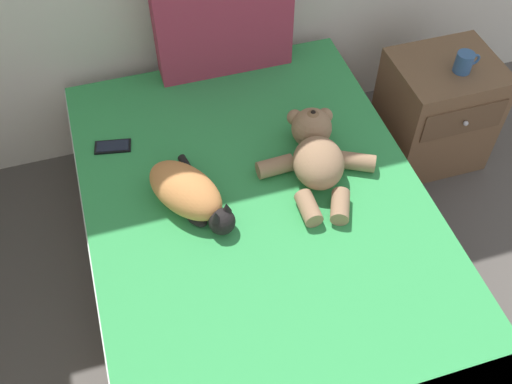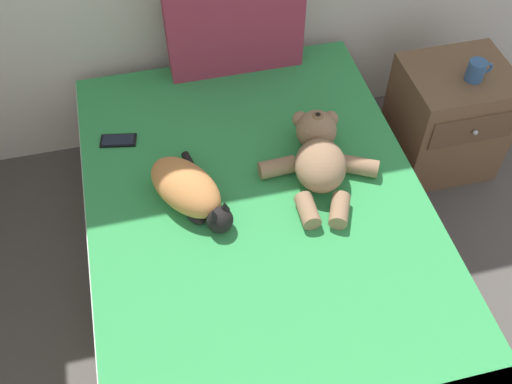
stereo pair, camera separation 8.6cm
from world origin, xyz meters
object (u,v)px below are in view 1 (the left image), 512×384
Objects in this scene: bed at (266,264)px; teddy_bear at (316,154)px; patterned_cushion at (223,23)px; mug at (464,62)px; cat at (189,193)px; nightstand at (436,111)px; cell_phone at (113,147)px.

bed is 0.49m from teddy_bear.
patterned_cushion is 1.09m from mug.
bed is 0.45m from cat.
nightstand is at bearing 28.89° from bed.
bed is at bearing -140.29° from teddy_bear.
nightstand is at bearing 17.25° from cat.
bed is 3.67× the size of nightstand.
cell_phone is 0.28× the size of nightstand.
cat is 0.46m from cell_phone.
patterned_cushion is 1.39× the size of cat.
bed is 17.41× the size of mug.
patterned_cushion is 0.86m from cat.
nightstand is at bearing -20.44° from patterned_cushion.
cat is 2.77× the size of cell_phone.
cell_phone is at bearing -147.11° from patterned_cushion.
nightstand is 0.34m from mug.
cat reaches higher than nightstand.
mug is at bearing -22.44° from patterned_cushion.
bed is at bearing -35.58° from cat.
mug reaches higher than nightstand.
cat reaches higher than bed.
cat is at bearing 144.42° from bed.
bed is at bearing -151.11° from nightstand.
nightstand is (0.79, 0.36, -0.31)m from teddy_bear.
patterned_cushion reaches higher than nightstand.
nightstand is at bearing 119.88° from mug.
patterned_cushion is at bearing 103.89° from teddy_bear.
cell_phone is at bearing 130.62° from bed.
mug is (1.00, -0.41, -0.14)m from patterned_cushion.
nightstand is (1.06, 0.59, 0.03)m from bed.
bed is 3.77× the size of teddy_bear.
cell_phone is at bearing -179.40° from nightstand.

